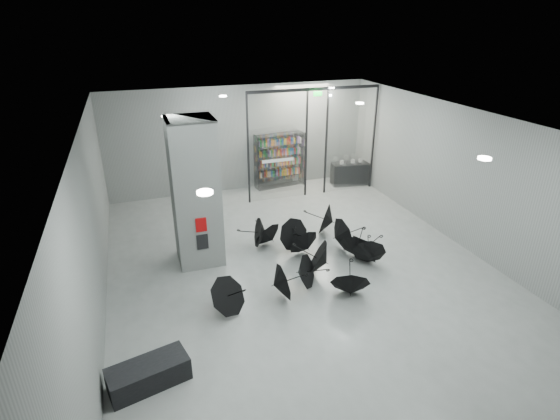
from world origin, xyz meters
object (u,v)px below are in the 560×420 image
object	(u,v)px
umbrella_cluster	(313,256)
column	(195,193)
bench	(149,374)
bookshelf	(280,160)
shop_counter	(350,174)

from	to	relation	value
umbrella_cluster	column	bearing A→B (deg)	153.73
bench	bookshelf	size ratio (longest dim) A/B	0.68
bench	column	bearing A→B (deg)	55.27
column	bookshelf	size ratio (longest dim) A/B	1.87
bench	shop_counter	size ratio (longest dim) A/B	0.99
bench	shop_counter	distance (m)	11.83
bench	shop_counter	world-z (taller)	shop_counter
bookshelf	umbrella_cluster	size ratio (longest dim) A/B	0.40
shop_counter	umbrella_cluster	xyz separation A→B (m)	(-3.93, -5.42, -0.14)
column	bookshelf	xyz separation A→B (m)	(4.00, 4.75, -0.93)
column	umbrella_cluster	distance (m)	3.58
shop_counter	umbrella_cluster	bearing A→B (deg)	-117.30
bookshelf	shop_counter	size ratio (longest dim) A/B	1.45
bench	bookshelf	bearing A→B (deg)	44.54
column	bookshelf	distance (m)	6.28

